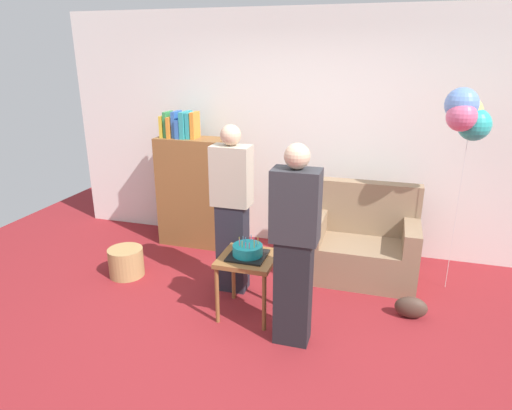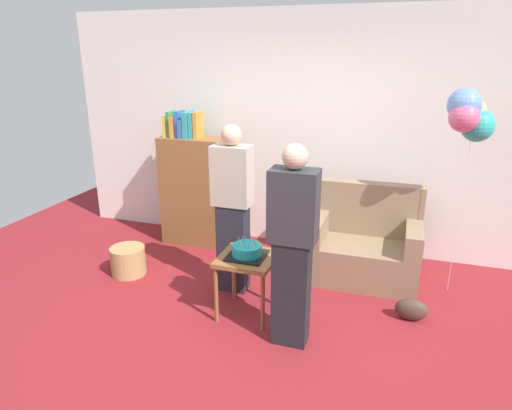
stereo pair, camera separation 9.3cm
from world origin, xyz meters
The scene contains 11 objects.
ground_plane centered at (0.00, 0.00, 0.00)m, with size 8.00×8.00×0.00m, color maroon.
wall_back centered at (0.00, 2.05, 1.35)m, with size 6.00×0.10×2.70m, color silver.
couch centered at (0.72, 1.36, 0.34)m, with size 1.10×0.70×0.96m.
bookshelf centered at (-1.30, 1.64, 0.69)m, with size 0.80×0.36×1.60m.
side_table centered at (-0.19, 0.31, 0.48)m, with size 0.48×0.48×0.56m.
birthday_cake centered at (-0.19, 0.31, 0.61)m, with size 0.32×0.32×0.17m.
person_blowing_candles centered at (-0.46, 0.70, 0.83)m, with size 0.36×0.22×1.63m.
person_holding_cake centered at (0.28, 0.04, 0.83)m, with size 0.36×0.22×1.63m.
wicker_basket centered at (-1.63, 0.64, 0.15)m, with size 0.36×0.36×0.30m, color #A88451.
handbag centered at (1.21, 0.66, 0.10)m, with size 0.28×0.14×0.20m, color #473328.
balloon_bunch centered at (1.52, 1.31, 1.72)m, with size 0.42×0.42×1.95m.
Camera 1 is at (0.90, -3.05, 2.25)m, focal length 31.58 mm.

